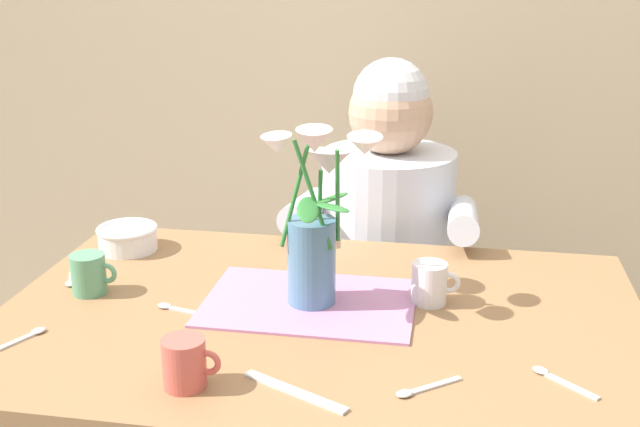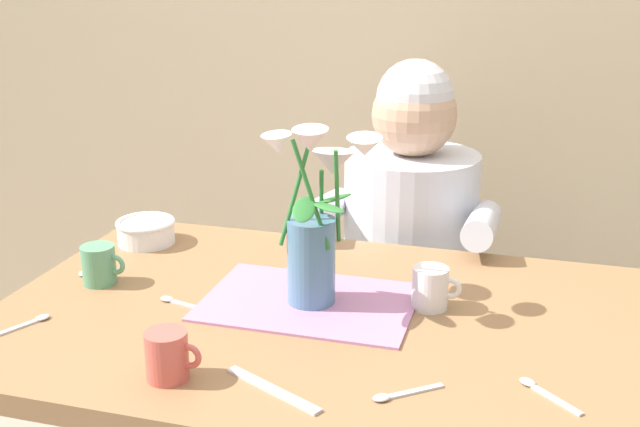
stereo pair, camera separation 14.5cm
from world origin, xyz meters
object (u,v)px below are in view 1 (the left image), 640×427
at_px(coffee_cup, 89,274).
at_px(tea_cup, 185,363).
at_px(ceramic_bowl, 128,237).
at_px(seated_person, 386,276).
at_px(flower_vase, 316,223).
at_px(dinner_knife, 295,392).
at_px(ceramic_mug, 430,283).

bearing_deg(coffee_cup, tea_cup, -45.07).
xyz_separation_m(ceramic_bowl, coffee_cup, (0.02, -0.23, 0.01)).
bearing_deg(ceramic_bowl, seated_person, 33.51).
bearing_deg(flower_vase, seated_person, 81.60).
height_order(seated_person, ceramic_bowl, seated_person).
relative_size(dinner_knife, coffee_cup, 2.04).
bearing_deg(coffee_cup, dinner_knife, -31.99).
height_order(seated_person, ceramic_mug, seated_person).
distance_m(seated_person, coffee_cup, 0.83).
xyz_separation_m(flower_vase, ceramic_mug, (0.21, 0.04, -0.12)).
distance_m(flower_vase, ceramic_mug, 0.25).
distance_m(ceramic_bowl, coffee_cup, 0.24).
relative_size(seated_person, ceramic_bowl, 8.35).
distance_m(flower_vase, tea_cup, 0.38).
relative_size(flower_vase, ceramic_mug, 3.83).
bearing_deg(ceramic_mug, tea_cup, -133.87).
height_order(dinner_knife, coffee_cup, coffee_cup).
bearing_deg(seated_person, ceramic_bowl, -142.17).
relative_size(flower_vase, dinner_knife, 1.88).
height_order(flower_vase, coffee_cup, flower_vase).
height_order(ceramic_bowl, dinner_knife, ceramic_bowl).
xyz_separation_m(ceramic_bowl, tea_cup, (0.32, -0.54, 0.01)).
xyz_separation_m(seated_person, coffee_cup, (-0.53, -0.60, 0.22)).
bearing_deg(seated_person, flower_vase, -94.07).
distance_m(seated_person, tea_cup, 0.96).
xyz_separation_m(seated_person, tea_cup, (-0.23, -0.90, 0.22)).
distance_m(flower_vase, dinner_knife, 0.36).
relative_size(seated_person, tea_cup, 12.20).
height_order(flower_vase, dinner_knife, flower_vase).
relative_size(flower_vase, coffee_cup, 3.83).
height_order(tea_cup, coffee_cup, same).
bearing_deg(ceramic_mug, flower_vase, -169.90).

